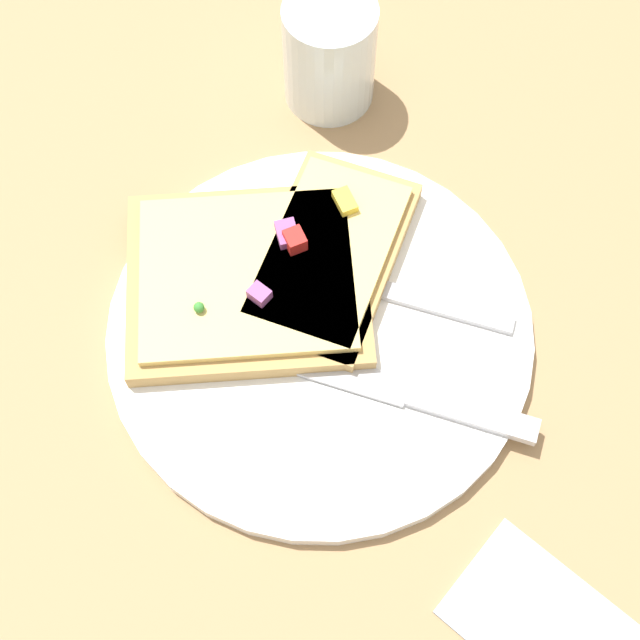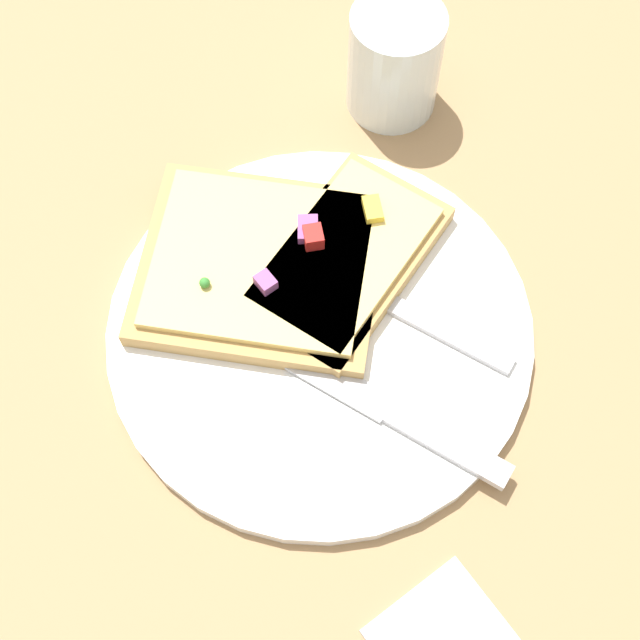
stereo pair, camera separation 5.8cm
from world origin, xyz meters
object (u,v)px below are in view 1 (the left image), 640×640
at_px(plate, 320,330).
at_px(napkin, 554,633).
at_px(fork, 347,280).
at_px(drinking_glass, 329,54).
at_px(pizza_slice_corner, 329,255).
at_px(pizza_slice_main, 247,279).
at_px(knife, 394,389).

xyz_separation_m(plate, napkin, (-0.23, 0.06, -0.00)).
distance_m(fork, drinking_glass, 0.18).
relative_size(plate, pizza_slice_corner, 1.69).
distance_m(plate, napkin, 0.23).
bearing_deg(pizza_slice_main, drinking_glass, -111.84).
relative_size(plate, knife, 1.33).
bearing_deg(fork, pizza_slice_corner, -33.83).
bearing_deg(napkin, knife, -18.35).
relative_size(plate, fork, 1.44).
bearing_deg(knife, drinking_glass, -62.81).
height_order(knife, drinking_glass, drinking_glass).
xyz_separation_m(pizza_slice_main, drinking_glass, (0.07, -0.17, 0.02)).
height_order(knife, pizza_slice_main, pizza_slice_main).
bearing_deg(knife, plate, -25.91).
height_order(pizza_slice_corner, drinking_glass, drinking_glass).
relative_size(knife, napkin, 1.77).
xyz_separation_m(knife, drinking_glass, (0.19, -0.17, 0.03)).
bearing_deg(drinking_glass, plate, 128.62).
bearing_deg(pizza_slice_corner, fork, 59.06).
xyz_separation_m(fork, pizza_slice_corner, (0.02, -0.00, 0.01)).
relative_size(pizza_slice_corner, drinking_glass, 1.97).
height_order(fork, drinking_glass, drinking_glass).
xyz_separation_m(fork, knife, (-0.07, 0.04, 0.00)).
bearing_deg(napkin, drinking_glass, -31.56).
bearing_deg(pizza_slice_main, plate, 143.54).
xyz_separation_m(knife, pizza_slice_main, (0.12, 0.00, 0.01)).
height_order(fork, napkin, fork).
bearing_deg(plate, pizza_slice_main, 8.34).
relative_size(knife, pizza_slice_main, 1.01).
relative_size(fork, napkin, 1.63).
xyz_separation_m(plate, pizza_slice_corner, (0.03, -0.04, 0.02)).
distance_m(fork, napkin, 0.25).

